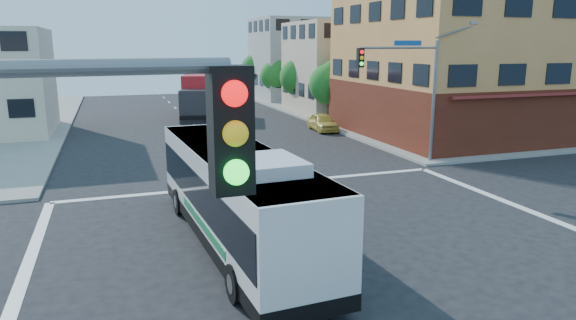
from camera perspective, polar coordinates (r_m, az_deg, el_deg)
name	(u,v)px	position (r m, az deg, el deg)	size (l,w,h in m)	color
ground	(339,257)	(17.07, 5.68, -10.69)	(120.00, 120.00, 0.00)	black
sidewalk_ne	(486,103)	(64.81, 21.17, 5.90)	(50.00, 50.00, 0.15)	gray
corner_building_ne	(479,57)	(42.18, 20.48, 10.71)	(18.10, 15.44, 14.00)	#D7904D
building_east_near	(352,67)	(53.71, 7.16, 10.17)	(12.06, 10.06, 9.00)	#B8A68D
building_east_far	(304,59)	(66.54, 1.76, 11.16)	(12.06, 10.06, 10.00)	gray
signal_mast_ne	(410,78)	(29.44, 13.45, 8.88)	(7.91, 1.13, 8.07)	slate
street_tree_a	(330,81)	(46.14, 4.74, 8.69)	(3.60, 3.60, 5.53)	#3A2515
street_tree_b	(299,75)	(53.53, 1.25, 9.45)	(3.80, 3.80, 5.79)	#3A2515
street_tree_c	(276,74)	(61.10, -1.39, 9.57)	(3.40, 3.40, 5.29)	#3A2515
street_tree_d	(257,67)	(68.74, -3.46, 10.25)	(4.00, 4.00, 6.03)	#3A2515
transit_bus	(236,194)	(17.54, -5.81, -3.82)	(3.38, 12.52, 3.67)	black
box_truck	(199,97)	(49.49, -9.88, 6.91)	(4.82, 9.27, 4.01)	#252429
parked_car	(323,122)	(41.38, 3.86, 4.23)	(1.65, 4.10, 1.40)	gold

